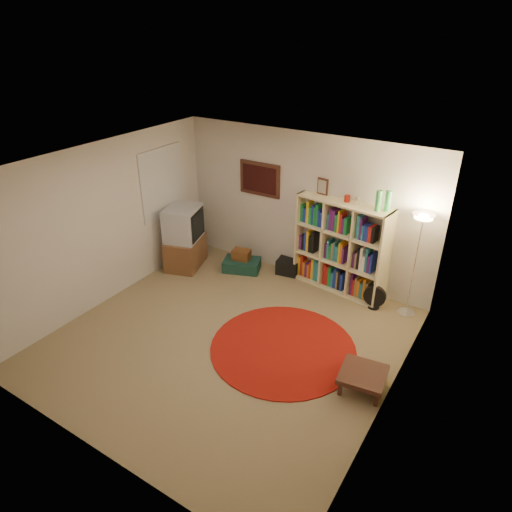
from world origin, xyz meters
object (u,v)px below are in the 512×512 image
at_px(floor_lamp, 421,232).
at_px(floor_fan, 375,297).
at_px(bookshelf, 340,247).
at_px(side_table, 363,375).
at_px(suitcase, 242,265).
at_px(tv_stand, 185,238).

height_order(floor_lamp, floor_fan, floor_lamp).
bearing_deg(bookshelf, side_table, -51.24).
relative_size(bookshelf, side_table, 3.04).
bearing_deg(floor_fan, side_table, -81.38).
relative_size(bookshelf, floor_fan, 4.68).
xyz_separation_m(bookshelf, floor_fan, (0.75, -0.29, -0.55)).
distance_m(suitcase, side_table, 3.35).
height_order(floor_fan, suitcase, floor_fan).
distance_m(bookshelf, suitcase, 1.84).
bearing_deg(side_table, floor_fan, 104.93).
bearing_deg(floor_lamp, floor_fan, -165.22).
relative_size(floor_lamp, floor_fan, 4.17).
distance_m(floor_fan, tv_stand, 3.43).
bearing_deg(floor_fan, suitcase, 175.73).
bearing_deg(tv_stand, suitcase, 4.88).
bearing_deg(tv_stand, floor_lamp, -8.66).
bearing_deg(suitcase, side_table, -51.30).
height_order(floor_fan, tv_stand, tv_stand).
distance_m(floor_lamp, side_table, 2.22).
xyz_separation_m(floor_lamp, floor_fan, (-0.48, -0.13, -1.17)).
relative_size(bookshelf, suitcase, 2.49).
bearing_deg(bookshelf, tv_stand, -155.47).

